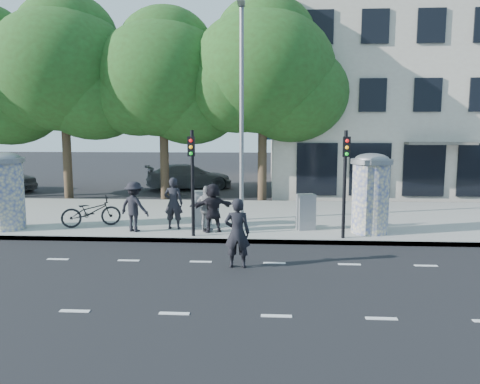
# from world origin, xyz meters

# --- Properties ---
(ground) EXTENTS (120.00, 120.00, 0.00)m
(ground) POSITION_xyz_m (0.00, 0.00, 0.00)
(ground) COLOR black
(ground) RESTS_ON ground
(sidewalk) EXTENTS (40.00, 8.00, 0.15)m
(sidewalk) POSITION_xyz_m (0.00, 7.50, 0.07)
(sidewalk) COLOR gray
(sidewalk) RESTS_ON ground
(curb) EXTENTS (40.00, 0.10, 0.16)m
(curb) POSITION_xyz_m (0.00, 3.55, 0.07)
(curb) COLOR slate
(curb) RESTS_ON ground
(lane_dash_near) EXTENTS (32.00, 0.12, 0.01)m
(lane_dash_near) POSITION_xyz_m (0.00, -2.20, 0.00)
(lane_dash_near) COLOR silver
(lane_dash_near) RESTS_ON ground
(lane_dash_far) EXTENTS (32.00, 0.12, 0.01)m
(lane_dash_far) POSITION_xyz_m (0.00, 1.40, 0.00)
(lane_dash_far) COLOR silver
(lane_dash_far) RESTS_ON ground
(ad_column_left) EXTENTS (1.36, 1.36, 2.65)m
(ad_column_left) POSITION_xyz_m (-7.20, 4.50, 1.54)
(ad_column_left) COLOR beige
(ad_column_left) RESTS_ON sidewalk
(ad_column_right) EXTENTS (1.36, 1.36, 2.65)m
(ad_column_right) POSITION_xyz_m (5.20, 4.70, 1.54)
(ad_column_right) COLOR beige
(ad_column_right) RESTS_ON sidewalk
(traffic_pole_near) EXTENTS (0.22, 0.31, 3.40)m
(traffic_pole_near) POSITION_xyz_m (-0.60, 3.79, 2.23)
(traffic_pole_near) COLOR black
(traffic_pole_near) RESTS_ON sidewalk
(traffic_pole_far) EXTENTS (0.22, 0.31, 3.40)m
(traffic_pole_far) POSITION_xyz_m (4.20, 3.79, 2.23)
(traffic_pole_far) COLOR black
(traffic_pole_far) RESTS_ON sidewalk
(street_lamp) EXTENTS (0.25, 0.93, 8.00)m
(street_lamp) POSITION_xyz_m (0.80, 6.63, 4.79)
(street_lamp) COLOR slate
(street_lamp) RESTS_ON sidewalk
(tree_mid_left) EXTENTS (7.20, 7.20, 9.57)m
(tree_mid_left) POSITION_xyz_m (-8.50, 12.50, 6.50)
(tree_mid_left) COLOR #38281C
(tree_mid_left) RESTS_ON ground
(tree_near_left) EXTENTS (6.80, 6.80, 8.97)m
(tree_near_left) POSITION_xyz_m (-3.50, 12.70, 6.06)
(tree_near_left) COLOR #38281C
(tree_near_left) RESTS_ON ground
(tree_center) EXTENTS (7.00, 7.00, 9.30)m
(tree_center) POSITION_xyz_m (1.50, 12.30, 6.31)
(tree_center) COLOR #38281C
(tree_center) RESTS_ON ground
(building) EXTENTS (20.30, 15.85, 12.00)m
(building) POSITION_xyz_m (12.00, 19.99, 5.99)
(building) COLOR #B6AA99
(building) RESTS_ON ground
(ped_a) EXTENTS (1.05, 0.80, 1.93)m
(ped_a) POSITION_xyz_m (-7.22, 4.35, 1.11)
(ped_a) COLOR black
(ped_a) RESTS_ON sidewalk
(ped_b) EXTENTS (0.68, 0.47, 1.80)m
(ped_b) POSITION_xyz_m (-1.44, 4.87, 1.05)
(ped_b) COLOR black
(ped_b) RESTS_ON sidewalk
(ped_d) EXTENTS (1.25, 1.00, 1.70)m
(ped_d) POSITION_xyz_m (-2.69, 4.41, 1.00)
(ped_d) COLOR black
(ped_d) RESTS_ON sidewalk
(ped_e) EXTENTS (1.02, 0.78, 1.55)m
(ped_e) POSITION_xyz_m (-0.25, 4.56, 0.92)
(ped_e) COLOR #969698
(ped_e) RESTS_ON sidewalk
(ped_f) EXTENTS (1.63, 1.04, 1.66)m
(ped_f) POSITION_xyz_m (-0.03, 4.46, 0.98)
(ped_f) COLOR black
(ped_f) RESTS_ON sidewalk
(man_road) EXTENTS (0.67, 0.44, 1.83)m
(man_road) POSITION_xyz_m (1.02, 0.98, 0.91)
(man_road) COLOR black
(man_road) RESTS_ON ground
(bicycle) EXTENTS (1.49, 2.15, 1.07)m
(bicycle) POSITION_xyz_m (-4.44, 5.08, 0.68)
(bicycle) COLOR black
(bicycle) RESTS_ON sidewalk
(cabinet_left) EXTENTS (0.65, 0.50, 1.26)m
(cabinet_left) POSITION_xyz_m (-0.53, 5.41, 0.78)
(cabinet_left) COLOR gray
(cabinet_left) RESTS_ON sidewalk
(cabinet_right) EXTENTS (0.68, 0.56, 1.23)m
(cabinet_right) POSITION_xyz_m (3.11, 5.04, 0.76)
(cabinet_right) COLOR gray
(cabinet_right) RESTS_ON sidewalk
(car_right) EXTENTS (3.74, 5.50, 1.48)m
(car_right) POSITION_xyz_m (-2.93, 16.76, 0.74)
(car_right) COLOR #54575B
(car_right) RESTS_ON ground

